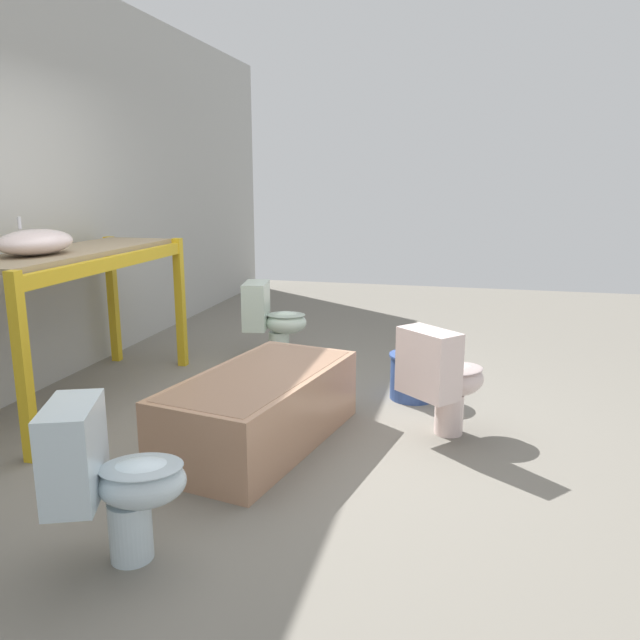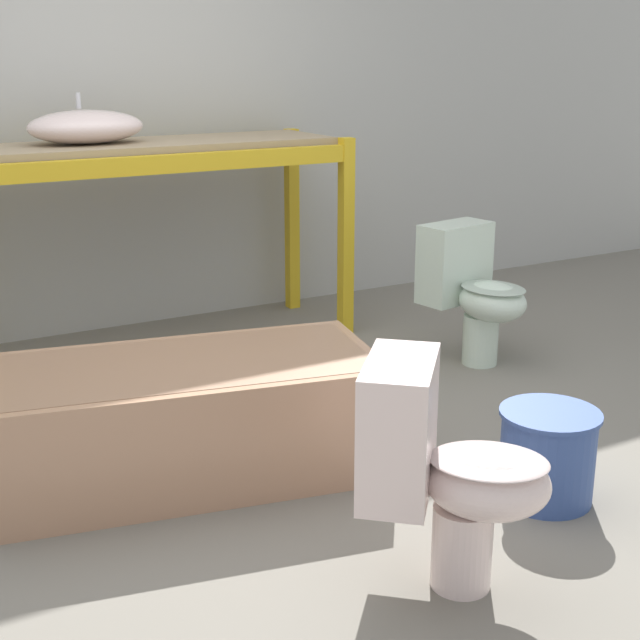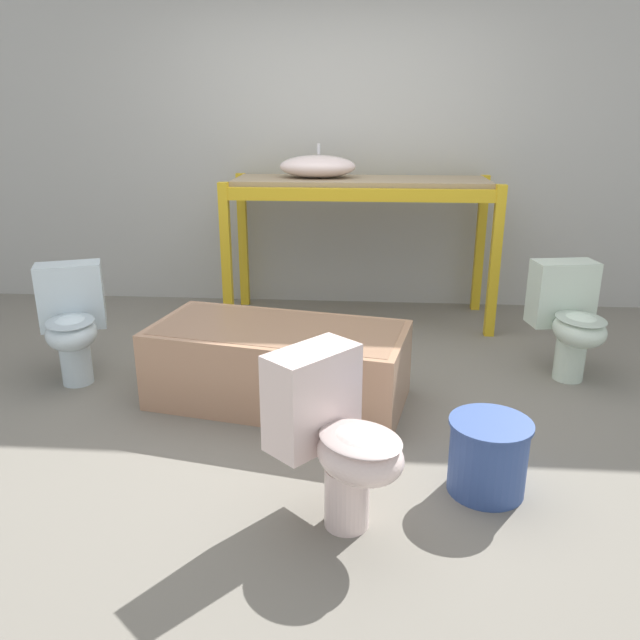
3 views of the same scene
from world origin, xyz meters
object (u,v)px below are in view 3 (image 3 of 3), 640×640
Objects in this scene: toilet_near at (570,315)px; toilet_far at (335,432)px; bucket_white at (488,455)px; toilet_extra at (72,318)px; bathtub_main at (279,359)px; sink_basin at (318,166)px.

toilet_near and toilet_far have the same top height.
toilet_extra is at bearing 155.82° from bucket_white.
toilet_far and toilet_extra have the same top height.
toilet_far is at bearing -59.03° from toilet_extra.
toilet_near is 3.09m from toilet_extra.
toilet_near is 1.54m from bucket_white.
toilet_far is (-1.39, -1.59, 0.00)m from toilet_near.
toilet_extra is at bearing -178.20° from bathtub_main.
bucket_white is (0.94, -2.41, -1.02)m from sink_basin.
bathtub_main is at bearing 141.31° from bucket_white.
bathtub_main is 2.16× the size of toilet_extra.
bathtub_main is 1.34m from bucket_white.
sink_basin is 1.61× the size of bucket_white.
sink_basin reaches higher than bucket_white.
sink_basin reaches higher than bathtub_main.
bucket_white is at bearing -28.79° from toilet_far.
bathtub_main is 1.15m from toilet_far.
bathtub_main is at bearing -93.71° from sink_basin.
toilet_far is 2.13m from toilet_extra.
toilet_near is (1.66, -1.06, -0.80)m from sink_basin.
toilet_near is at bearing 61.84° from bucket_white.
bucket_white is (-0.72, -1.35, -0.22)m from toilet_near.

